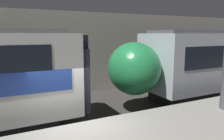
{
  "coord_description": "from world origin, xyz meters",
  "views": [
    {
      "loc": [
        -1.85,
        -6.06,
        3.67
      ],
      "look_at": [
        1.69,
        1.01,
        2.36
      ],
      "focal_mm": 35.0,
      "sensor_mm": 36.0,
      "label": 1
    }
  ],
  "objects": [
    {
      "name": "station_rear_barrier",
      "position": [
        0.0,
        6.83,
        2.5
      ],
      "size": [
        50.0,
        0.15,
        5.0
      ],
      "color": "#B2AD9E",
      "rests_on": "ground"
    }
  ]
}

